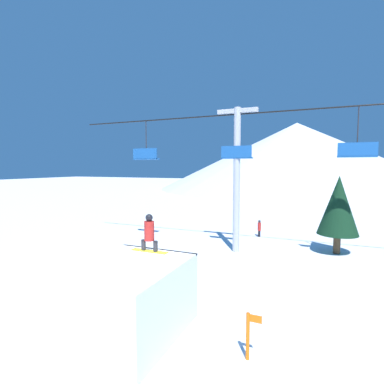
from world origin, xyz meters
TOP-DOWN VIEW (x-y plane):
  - ground_plane at (0.00, 0.00)m, footprint 220.00×220.00m
  - mountain_ridge at (0.00, 66.00)m, footprint 62.60×62.60m
  - snow_ramp at (0.17, -0.65)m, footprint 2.97×3.67m
  - snowboarder at (0.05, 0.74)m, footprint 1.37×0.34m
  - chairlift at (0.83, 9.32)m, footprint 21.93×0.44m
  - pine_tree_near at (6.41, 11.25)m, footprint 2.29×2.29m
  - trail_marker at (3.78, -0.45)m, footprint 0.41×0.10m
  - distant_skier at (1.42, 13.70)m, footprint 0.24×0.24m

SIDE VIEW (x-z plane):
  - ground_plane at x=0.00m, z-range 0.00..0.00m
  - distant_skier at x=1.42m, z-range 0.05..1.28m
  - trail_marker at x=3.78m, z-range 0.05..1.33m
  - snow_ramp at x=0.17m, z-range 0.00..2.18m
  - snowboarder at x=0.05m, z-range 2.18..3.49m
  - pine_tree_near at x=6.41m, z-range 0.55..5.14m
  - chairlift at x=0.83m, z-range 0.90..9.44m
  - mountain_ridge at x=0.00m, z-range 0.00..15.19m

